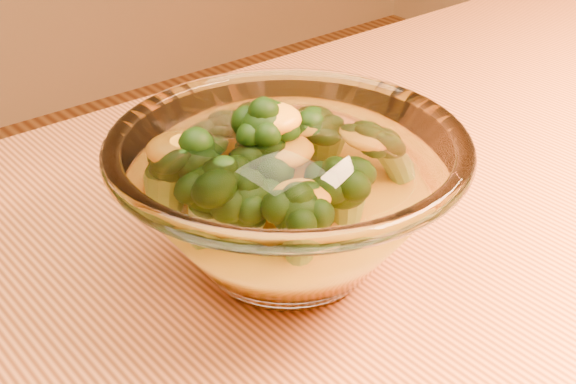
% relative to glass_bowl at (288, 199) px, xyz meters
% --- Properties ---
extents(glass_bowl, '(0.22, 0.22, 0.10)m').
position_rel_glass_bowl_xyz_m(glass_bowl, '(0.00, 0.00, 0.00)').
color(glass_bowl, white).
rests_on(glass_bowl, table).
extents(cheese_sauce, '(0.13, 0.13, 0.04)m').
position_rel_glass_bowl_xyz_m(cheese_sauce, '(0.00, 0.00, -0.02)').
color(cheese_sauce, orange).
rests_on(cheese_sauce, glass_bowl).
extents(broccoli_heap, '(0.14, 0.13, 0.08)m').
position_rel_glass_bowl_xyz_m(broccoli_heap, '(-0.01, 0.01, 0.01)').
color(broccoli_heap, black).
rests_on(broccoli_heap, cheese_sauce).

